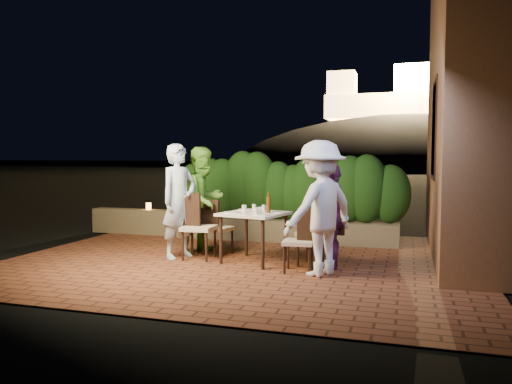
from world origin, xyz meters
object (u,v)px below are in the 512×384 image
at_px(chair_left_front, 199,226).
at_px(diner_purple, 332,216).
at_px(bowl, 259,209).
at_px(chair_right_back, 315,231).
at_px(beer_bottle, 269,202).
at_px(chair_left_back, 218,227).
at_px(diner_blue, 179,201).
at_px(chair_right_front, 298,240).
at_px(diner_green, 204,200).
at_px(parapet_lamp, 149,206).
at_px(diner_white, 320,208).
at_px(dining_table, 254,237).

relative_size(chair_left_front, diner_purple, 0.68).
xyz_separation_m(bowl, diner_purple, (1.18, -0.32, -0.03)).
bearing_deg(chair_right_back, beer_bottle, 14.30).
distance_m(chair_left_back, diner_blue, 0.79).
relative_size(bowl, chair_right_front, 0.21).
distance_m(bowl, diner_green, 1.06).
bearing_deg(chair_left_front, parapet_lamp, 132.49).
relative_size(chair_right_back, diner_green, 0.57).
xyz_separation_m(bowl, diner_green, (-1.03, 0.22, 0.10)).
distance_m(beer_bottle, chair_left_front, 1.18).
xyz_separation_m(beer_bottle, diner_purple, (0.95, -0.03, -0.16)).
xyz_separation_m(diner_blue, parapet_lamp, (-1.67, 2.02, -0.32)).
bearing_deg(diner_white, chair_left_back, -82.50).
distance_m(bowl, chair_left_front, 0.97).
bearing_deg(parapet_lamp, chair_left_front, -45.32).
xyz_separation_m(diner_green, parapet_lamp, (-1.85, 1.48, -0.30)).
bearing_deg(diner_green, chair_right_back, -81.32).
distance_m(chair_left_front, chair_right_back, 1.80).
height_order(dining_table, parapet_lamp, dining_table).
bearing_deg(chair_right_front, diner_white, 161.58).
bearing_deg(diner_purple, diner_white, -17.19).
height_order(bowl, parapet_lamp, bowl).
bearing_deg(diner_purple, chair_right_front, -49.87).
distance_m(dining_table, chair_right_front, 0.90).
distance_m(dining_table, parapet_lamp, 3.51).
relative_size(diner_green, diner_white, 0.97).
bearing_deg(parapet_lamp, diner_blue, -50.47).
bearing_deg(diner_blue, chair_left_front, -65.56).
height_order(chair_right_front, parapet_lamp, chair_right_front).
bearing_deg(diner_purple, beer_bottle, -98.34).
bearing_deg(diner_white, chair_left_front, -69.57).
height_order(diner_white, parapet_lamp, diner_white).
height_order(bowl, diner_white, diner_white).
relative_size(chair_left_back, parapet_lamp, 6.32).
height_order(diner_blue, diner_purple, diner_blue).
xyz_separation_m(dining_table, chair_left_front, (-0.89, -0.02, 0.13)).
distance_m(bowl, diner_blue, 1.26).
bearing_deg(chair_right_back, chair_right_front, 84.74).
relative_size(bowl, chair_left_front, 0.18).
xyz_separation_m(chair_left_front, chair_right_back, (1.80, 0.07, -0.01)).
height_order(beer_bottle, diner_white, diner_white).
relative_size(chair_right_back, diner_purple, 0.67).
distance_m(chair_left_front, diner_blue, 0.51).
xyz_separation_m(bowl, chair_right_front, (0.78, -0.75, -0.33)).
xyz_separation_m(chair_left_front, diner_blue, (-0.33, 0.00, 0.38)).
bearing_deg(diner_blue, chair_right_front, -77.63).
distance_m(beer_bottle, diner_blue, 1.44).
bearing_deg(dining_table, chair_left_front, -178.59).
xyz_separation_m(dining_table, beer_bottle, (0.22, 0.00, 0.53)).
bearing_deg(dining_table, parapet_lamp, 145.28).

